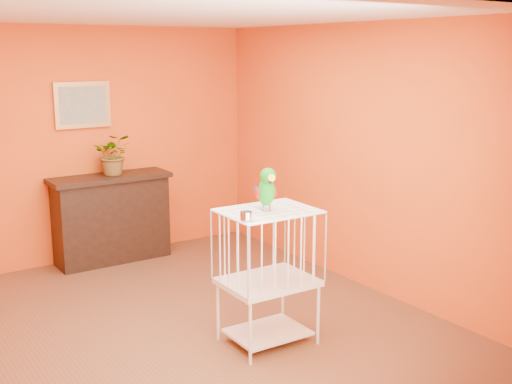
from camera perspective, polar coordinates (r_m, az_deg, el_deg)
ground at (r=5.70m, az=-6.68°, el=-11.71°), size 4.50×4.50×0.00m
room_shell at (r=5.26m, az=-7.11°, el=4.25°), size 4.50×4.50×4.50m
console_cabinet at (r=7.37m, az=-12.72°, el=-2.29°), size 1.32×0.47×0.98m
potted_plant at (r=7.23m, az=-12.45°, el=2.86°), size 0.55×0.57×0.36m
framed_picture at (r=7.28m, az=-15.15°, el=7.48°), size 0.62×0.04×0.50m
birdcage at (r=5.15m, az=1.07°, el=-7.40°), size 0.73×0.57×1.11m
feed_cup at (r=4.69m, az=-0.87°, el=-2.13°), size 0.09×0.09×0.06m
parrot at (r=4.94m, az=0.94°, el=0.29°), size 0.19×0.32×0.35m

